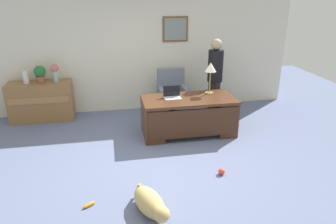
% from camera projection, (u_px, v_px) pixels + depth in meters
% --- Properties ---
extents(ground_plane, '(12.00, 12.00, 0.00)m').
position_uv_depth(ground_plane, '(161.00, 161.00, 5.27)').
color(ground_plane, slate).
extents(back_wall, '(7.00, 0.16, 2.70)m').
position_uv_depth(back_wall, '(142.00, 52.00, 7.15)').
color(back_wall, beige).
rests_on(back_wall, ground_plane).
extents(desk, '(1.78, 0.86, 0.74)m').
position_uv_depth(desk, '(189.00, 115.00, 6.11)').
color(desk, '#4C2B19').
rests_on(desk, ground_plane).
extents(credenza, '(1.32, 0.50, 0.84)m').
position_uv_depth(credenza, '(41.00, 101.00, 6.78)').
color(credenza, olive).
rests_on(credenza, ground_plane).
extents(armchair, '(0.60, 0.59, 1.06)m').
position_uv_depth(armchair, '(172.00, 95.00, 6.98)').
color(armchair, slate).
rests_on(armchair, ground_plane).
extents(person_standing, '(0.32, 0.32, 1.73)m').
position_uv_depth(person_standing, '(215.00, 78.00, 6.75)').
color(person_standing, '#262323').
rests_on(person_standing, ground_plane).
extents(dog_lying, '(0.50, 0.79, 0.30)m').
position_uv_depth(dog_lying, '(151.00, 204.00, 3.98)').
color(dog_lying, tan).
rests_on(dog_lying, ground_plane).
extents(laptop, '(0.32, 0.22, 0.22)m').
position_uv_depth(laptop, '(172.00, 95.00, 6.00)').
color(laptop, '#B2B5BA').
rests_on(laptop, desk).
extents(desk_lamp, '(0.22, 0.22, 0.63)m').
position_uv_depth(desk_lamp, '(211.00, 69.00, 6.08)').
color(desk_lamp, '#9E8447').
rests_on(desk_lamp, desk).
extents(vase_with_flowers, '(0.17, 0.17, 0.39)m').
position_uv_depth(vase_with_flowers, '(55.00, 70.00, 6.60)').
color(vase_with_flowers, '#A0B5B2').
rests_on(vase_with_flowers, credenza).
extents(vase_empty, '(0.12, 0.12, 0.26)m').
position_uv_depth(vase_empty, '(26.00, 77.00, 6.54)').
color(vase_empty, silver).
rests_on(vase_empty, credenza).
extents(potted_plant, '(0.24, 0.24, 0.36)m').
position_uv_depth(potted_plant, '(40.00, 73.00, 6.57)').
color(potted_plant, brown).
rests_on(potted_plant, credenza).
extents(dog_toy_ball, '(0.10, 0.10, 0.10)m').
position_uv_depth(dog_toy_ball, '(222.00, 172.00, 4.86)').
color(dog_toy_ball, '#E53F33').
rests_on(dog_toy_ball, ground_plane).
extents(dog_toy_bone, '(0.19, 0.14, 0.05)m').
position_uv_depth(dog_toy_bone, '(89.00, 205.00, 4.16)').
color(dog_toy_bone, orange).
rests_on(dog_toy_bone, ground_plane).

